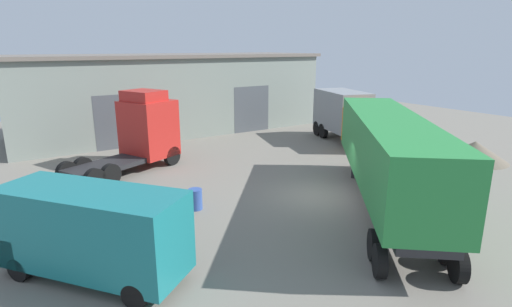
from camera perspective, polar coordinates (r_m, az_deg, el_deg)
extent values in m
plane|color=slate|center=(18.49, 9.08, -6.11)|extent=(60.00, 60.00, 0.00)
cube|color=gray|center=(32.92, -11.96, 8.23)|extent=(23.48, 7.64, 5.80)
cube|color=#70665B|center=(32.72, -12.26, 13.50)|extent=(23.98, 8.14, 0.25)
cube|color=#4C5156|center=(27.96, -18.92, 4.31)|extent=(3.20, 0.08, 3.60)
cube|color=#4C5156|center=(31.98, -0.64, 6.37)|extent=(3.20, 0.08, 3.60)
cube|color=red|center=(23.48, -15.06, 3.49)|extent=(3.22, 3.27, 3.16)
cube|color=red|center=(23.06, -15.74, 7.93)|extent=(2.40, 2.61, 0.60)
cube|color=black|center=(24.15, -13.12, 5.45)|extent=(0.94, 1.95, 1.14)
cube|color=#232326|center=(21.92, -20.80, -1.72)|extent=(4.31, 3.40, 0.24)
cylinder|color=#B2B2B7|center=(23.08, -21.06, -1.37)|extent=(1.23, 0.96, 0.56)
cylinder|color=black|center=(25.01, -15.51, 0.44)|extent=(1.11, 0.72, 1.09)
cylinder|color=black|center=(23.46, -11.91, -0.29)|extent=(1.11, 0.72, 1.09)
cylinder|color=black|center=(22.55, -23.49, -1.86)|extent=(1.11, 0.72, 1.09)
cylinder|color=black|center=(20.80, -20.07, -2.86)|extent=(1.11, 0.72, 1.09)
cylinder|color=black|center=(22.09, -25.40, -2.40)|extent=(1.11, 0.72, 1.09)
cylinder|color=black|center=(20.31, -22.08, -3.49)|extent=(1.11, 0.72, 1.09)
cube|color=#28843D|center=(17.06, 18.32, 0.76)|extent=(9.77, 11.10, 2.55)
cube|color=#232326|center=(17.44, 17.95, -3.69)|extent=(9.19, 10.62, 0.24)
cube|color=#232326|center=(21.24, 13.71, -1.97)|extent=(0.23, 0.23, 1.11)
cube|color=#232326|center=(21.50, 17.94, -2.08)|extent=(0.23, 0.23, 1.11)
cylinder|color=black|center=(13.54, 16.53, -12.39)|extent=(0.88, 0.98, 1.02)
cylinder|color=black|center=(14.10, 25.56, -12.17)|extent=(0.88, 0.98, 1.02)
cylinder|color=black|center=(12.67, 17.28, -14.45)|extent=(0.88, 0.98, 1.02)
cylinder|color=black|center=(13.27, 26.94, -14.09)|extent=(0.88, 0.98, 1.02)
cube|color=#197075|center=(12.58, -22.39, -9.95)|extent=(5.00, 5.60, 2.35)
cube|color=#197075|center=(14.50, -29.47, -10.61)|extent=(2.13, 1.94, 0.90)
cube|color=black|center=(13.77, -28.99, -6.45)|extent=(1.37, 1.10, 0.85)
cylinder|color=black|center=(13.89, -30.60, -13.95)|extent=(0.68, 0.75, 0.72)
cylinder|color=black|center=(14.88, -25.61, -11.37)|extent=(0.68, 0.75, 0.72)
cylinder|color=black|center=(11.43, -16.82, -18.80)|extent=(0.68, 0.75, 0.72)
cylinder|color=black|center=(12.62, -12.20, -15.01)|extent=(0.68, 0.75, 0.72)
cube|color=orange|center=(26.99, 15.35, 3.88)|extent=(2.85, 2.51, 2.20)
cube|color=black|center=(26.15, 16.44, 4.35)|extent=(1.95, 0.66, 0.88)
cube|color=gray|center=(29.71, 12.16, 6.09)|extent=(3.65, 5.16, 2.74)
cylinder|color=black|center=(27.40, 17.55, 1.52)|extent=(0.60, 1.13, 1.09)
cylinder|color=black|center=(26.31, 13.73, 1.26)|extent=(0.60, 1.13, 1.09)
cylinder|color=black|center=(31.12, 13.08, 3.39)|extent=(0.60, 1.13, 1.09)
cylinder|color=black|center=(30.17, 9.58, 3.21)|extent=(0.60, 1.13, 1.09)
cylinder|color=black|center=(31.98, 12.22, 3.75)|extent=(0.60, 1.13, 1.09)
cylinder|color=black|center=(31.05, 8.79, 3.58)|extent=(0.60, 1.13, 1.09)
cone|color=#665B4C|center=(27.04, 28.76, 0.30)|extent=(3.77, 3.77, 1.19)
cylinder|color=#33519E|center=(16.96, -8.67, -6.47)|extent=(0.58, 0.58, 0.88)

